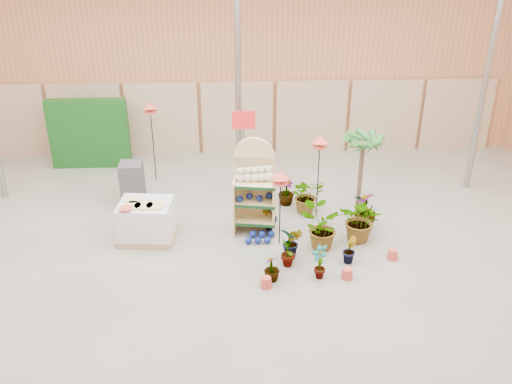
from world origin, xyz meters
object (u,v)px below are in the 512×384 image
pallet_stack (146,221)px  potted_plant_2 (320,228)px  display_shelf (254,189)px  bird_table_front (281,177)px

pallet_stack → potted_plant_2: size_ratio=1.34×
pallet_stack → potted_plant_2: bearing=-3.3°
display_shelf → potted_plant_2: (1.27, -0.84, -0.47)m
bird_table_front → potted_plant_2: 1.31m
bird_table_front → pallet_stack: bearing=172.6°
pallet_stack → bird_table_front: size_ratio=0.76×
display_shelf → pallet_stack: size_ratio=1.65×
pallet_stack → bird_table_front: 2.92m
bird_table_front → display_shelf: bearing=126.7°
pallet_stack → bird_table_front: bearing=-1.7°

